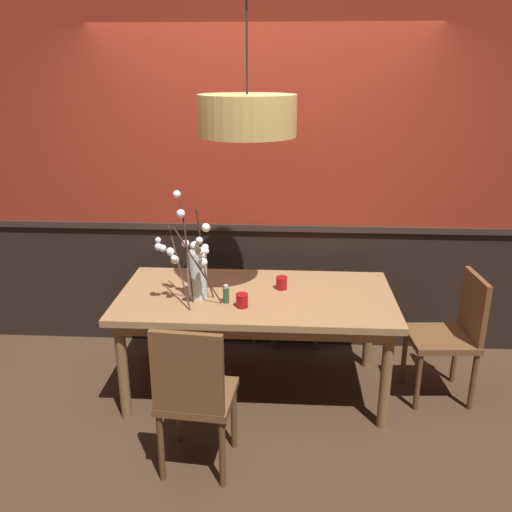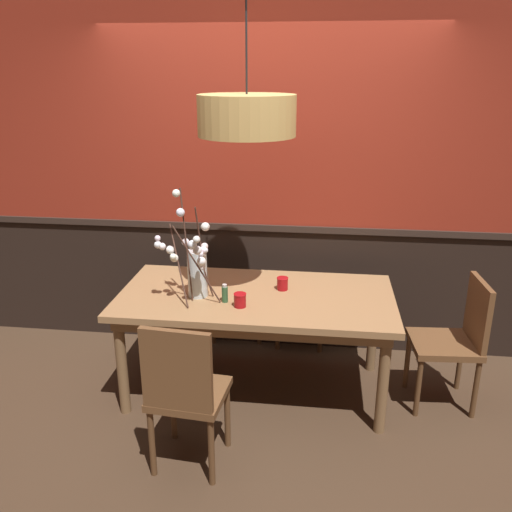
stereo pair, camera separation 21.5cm
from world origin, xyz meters
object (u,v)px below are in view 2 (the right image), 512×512
Objects in this scene: vase_with_blossoms at (195,266)px; condiment_bottle at (225,294)px; pendant_lamp at (247,116)px; chair_far_side_left at (238,273)px; chair_near_side_left at (185,390)px; chair_far_side_right at (302,282)px; candle_holder_nearer_center at (282,283)px; dining_table at (256,305)px; chair_head_east_end at (456,337)px; candle_holder_nearer_edge at (240,300)px.

condiment_bottle is at bearing -12.53° from vase_with_blossoms.
pendant_lamp is at bearing 38.79° from condiment_bottle.
condiment_bottle is (0.08, -1.06, 0.26)m from chair_far_side_left.
chair_far_side_left reaches higher than chair_near_side_left.
candle_holder_nearer_center is at bearing -98.26° from chair_far_side_right.
vase_with_blossoms is 6.06× the size of condiment_bottle.
dining_table is 2.06× the size of chair_head_east_end.
pendant_lamp is (0.03, 0.17, 1.13)m from candle_holder_nearer_edge.
dining_table is at bearing 38.84° from pendant_lamp.
chair_head_east_end is 1.47m from candle_holder_nearer_edge.
chair_far_side_right is 1.18× the size of vase_with_blossoms.
chair_head_east_end is 1.85m from chair_far_side_left.
chair_near_side_left reaches higher than candle_holder_nearer_edge.
chair_near_side_left is 1.06× the size of chair_far_side_right.
chair_head_east_end is at bearing 27.92° from chair_near_side_left.
chair_far_side_left is 0.95m from candle_holder_nearer_center.
dining_table is 2.05× the size of pendant_lamp.
candle_holder_nearer_edge is 0.10× the size of pendant_lamp.
vase_with_blossoms reaches higher than dining_table.
condiment_bottle is at bearing -144.77° from candle_holder_nearer_center.
chair_far_side_left is 7.89× the size of condiment_bottle.
candle_holder_nearer_center is (0.44, -0.81, 0.25)m from chair_far_side_left.
pendant_lamp reaches higher than condiment_bottle.
chair_far_side_right is 0.82m from candle_holder_nearer_center.
chair_head_east_end is 1.85m from chair_near_side_left.
chair_far_side_right is at bearing 55.29° from vase_with_blossoms.
condiment_bottle is (-0.47, -1.01, 0.30)m from chair_far_side_right.
candle_holder_nearer_center is at bearing 32.88° from pendant_lamp.
vase_with_blossoms is at bearing 167.47° from condiment_bottle.
chair_head_east_end is at bearing -29.14° from chair_far_side_left.
chair_far_side_right is at bearing 65.19° from condiment_bottle.
dining_table is 1.91× the size of chair_far_side_left.
vase_with_blossoms is (-1.73, -0.12, 0.46)m from chair_head_east_end.
chair_near_side_left is 1.04× the size of pendant_lamp.
candle_holder_nearer_edge is (-0.25, -0.31, 0.00)m from candle_holder_nearer_center.
chair_near_side_left is at bearing -115.70° from candle_holder_nearer_center.
dining_table is at bearing 70.07° from candle_holder_nearer_edge.
vase_with_blossoms reaches higher than candle_holder_nearer_edge.
pendant_lamp is at bearing 10.76° from vase_with_blossoms.
chair_far_side_left is at bearing 94.52° from condiment_bottle.
chair_far_side_left reaches higher than chair_far_side_right.
condiment_bottle reaches higher than dining_table.
candle_holder_nearer_edge is at bearing -18.93° from vase_with_blossoms.
candle_holder_nearer_center is at bearing 20.35° from vase_with_blossoms.
dining_table is 0.24m from candle_holder_nearer_center.
pendant_lamp reaches higher than chair_head_east_end.
chair_far_side_left is at bearing 83.34° from vase_with_blossoms.
dining_table is at bearing -108.08° from chair_far_side_right.
pendant_lamp reaches higher than candle_holder_nearer_edge.
chair_head_east_end is 1.80m from vase_with_blossoms.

